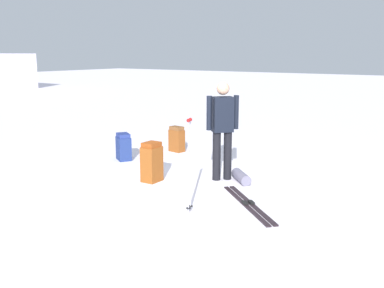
% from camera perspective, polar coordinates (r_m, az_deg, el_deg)
% --- Properties ---
extents(ground_plane, '(80.00, 80.00, 0.00)m').
position_cam_1_polar(ground_plane, '(7.48, 0.00, -5.26)').
color(ground_plane, white).
extents(skier_standing, '(0.45, 0.41, 1.70)m').
position_cam_1_polar(skier_standing, '(7.59, 3.96, 2.37)').
color(skier_standing, black).
rests_on(skier_standing, ground_plane).
extents(ski_pair_near, '(1.28, 1.42, 0.05)m').
position_cam_1_polar(ski_pair_near, '(6.57, 7.23, -7.67)').
color(ski_pair_near, black).
rests_on(ski_pair_near, ground_plane).
extents(backpack_large_dark, '(0.25, 0.35, 0.57)m').
position_cam_1_polar(backpack_large_dark, '(9.90, -1.98, 0.61)').
color(backpack_large_dark, brown).
rests_on(backpack_large_dark, ground_plane).
extents(backpack_bright, '(0.32, 0.27, 0.69)m').
position_cam_1_polar(backpack_bright, '(7.62, -5.21, -2.36)').
color(backpack_bright, '#914919').
rests_on(backpack_bright, ground_plane).
extents(backpack_small_spare, '(0.41, 0.44, 0.56)m').
position_cam_1_polar(backpack_small_spare, '(9.23, -8.81, -0.38)').
color(backpack_small_spare, navy).
rests_on(backpack_small_spare, ground_plane).
extents(ski_poles_planted_near, '(0.16, 0.10, 1.32)m').
position_cam_1_polar(ski_poles_planted_near, '(6.06, -0.34, -2.14)').
color(ski_poles_planted_near, '#B3B0C4').
rests_on(ski_poles_planted_near, ground_plane).
extents(sleeping_mat_rolled, '(0.51, 0.52, 0.18)m').
position_cam_1_polar(sleeping_mat_rolled, '(7.66, 6.35, -4.22)').
color(sleeping_mat_rolled, slate).
rests_on(sleeping_mat_rolled, ground_plane).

